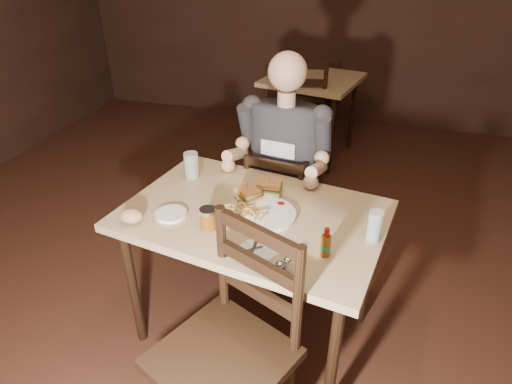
% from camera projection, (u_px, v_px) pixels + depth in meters
% --- Properties ---
extents(room_shell, '(7.00, 7.00, 7.00)m').
position_uv_depth(room_shell, '(271.00, 93.00, 1.49)').
color(room_shell, black).
rests_on(room_shell, ground).
extents(main_table, '(1.31, 0.99, 0.77)m').
position_uv_depth(main_table, '(253.00, 227.00, 2.03)').
color(main_table, tan).
rests_on(main_table, ground).
extents(bg_table, '(0.95, 0.95, 0.77)m').
position_uv_depth(bg_table, '(312.00, 87.00, 3.98)').
color(bg_table, tan).
rests_on(bg_table, ground).
extents(chair_far, '(0.45, 0.48, 0.85)m').
position_uv_depth(chair_far, '(283.00, 210.00, 2.63)').
color(chair_far, black).
rests_on(chair_far, ground).
extents(chair_near, '(0.63, 0.65, 1.00)m').
position_uv_depth(chair_near, '(222.00, 358.00, 1.61)').
color(chair_near, black).
rests_on(chair_near, ground).
extents(bg_chair_far, '(0.48, 0.51, 0.83)m').
position_uv_depth(bg_chair_far, '(319.00, 97.00, 4.57)').
color(bg_chair_far, black).
rests_on(bg_chair_far, ground).
extents(bg_chair_near, '(0.53, 0.57, 0.99)m').
position_uv_depth(bg_chair_near, '(301.00, 127.00, 3.61)').
color(bg_chair_near, black).
rests_on(bg_chair_near, ground).
extents(diner, '(0.60, 0.50, 0.94)m').
position_uv_depth(diner, '(283.00, 141.00, 2.34)').
color(diner, '#333339').
rests_on(diner, chair_far).
extents(dinner_plate, '(0.33, 0.33, 0.02)m').
position_uv_depth(dinner_plate, '(264.00, 215.00, 1.95)').
color(dinner_plate, white).
rests_on(dinner_plate, main_table).
extents(sandwich_left, '(0.14, 0.13, 0.09)m').
position_uv_depth(sandwich_left, '(248.00, 191.00, 2.02)').
color(sandwich_left, tan).
rests_on(sandwich_left, dinner_plate).
extents(sandwich_right, '(0.12, 0.10, 0.10)m').
position_uv_depth(sandwich_right, '(270.00, 183.00, 2.08)').
color(sandwich_right, tan).
rests_on(sandwich_right, dinner_plate).
extents(fries_pile, '(0.28, 0.22, 0.04)m').
position_uv_depth(fries_pile, '(244.00, 211.00, 1.93)').
color(fries_pile, tan).
rests_on(fries_pile, dinner_plate).
extents(ketchup_dollop, '(0.04, 0.04, 0.01)m').
position_uv_depth(ketchup_dollop, '(281.00, 204.00, 2.01)').
color(ketchup_dollop, maroon).
rests_on(ketchup_dollop, dinner_plate).
extents(glass_left, '(0.09, 0.09, 0.14)m').
position_uv_depth(glass_left, '(192.00, 165.00, 2.24)').
color(glass_left, silver).
rests_on(glass_left, main_table).
extents(glass_right, '(0.07, 0.07, 0.14)m').
position_uv_depth(glass_right, '(375.00, 226.00, 1.76)').
color(glass_right, silver).
rests_on(glass_right, main_table).
extents(hot_sauce, '(0.05, 0.05, 0.13)m').
position_uv_depth(hot_sauce, '(326.00, 242.00, 1.68)').
color(hot_sauce, brown).
rests_on(hot_sauce, main_table).
extents(salt_shaker, '(0.04, 0.04, 0.06)m').
position_uv_depth(salt_shaker, '(287.00, 265.00, 1.61)').
color(salt_shaker, white).
rests_on(salt_shaker, main_table).
extents(pepper_shaker, '(0.04, 0.04, 0.07)m').
position_uv_depth(pepper_shaker, '(280.00, 270.00, 1.59)').
color(pepper_shaker, '#38332D').
rests_on(pepper_shaker, main_table).
extents(syrup_dispenser, '(0.09, 0.09, 0.10)m').
position_uv_depth(syrup_dispenser, '(208.00, 219.00, 1.85)').
color(syrup_dispenser, brown).
rests_on(syrup_dispenser, main_table).
extents(napkin, '(0.20, 0.20, 0.00)m').
position_uv_depth(napkin, '(259.00, 249.00, 1.74)').
color(napkin, white).
rests_on(napkin, main_table).
extents(knife, '(0.02, 0.21, 0.00)m').
position_uv_depth(knife, '(255.00, 245.00, 1.76)').
color(knife, silver).
rests_on(knife, napkin).
extents(fork, '(0.14, 0.12, 0.01)m').
position_uv_depth(fork, '(243.00, 252.00, 1.72)').
color(fork, silver).
rests_on(fork, napkin).
extents(side_plate, '(0.16, 0.16, 0.01)m').
position_uv_depth(side_plate, '(171.00, 215.00, 1.96)').
color(side_plate, white).
rests_on(side_plate, main_table).
extents(bread_roll, '(0.12, 0.10, 0.06)m').
position_uv_depth(bread_roll, '(132.00, 216.00, 1.88)').
color(bread_roll, tan).
rests_on(bread_roll, side_plate).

